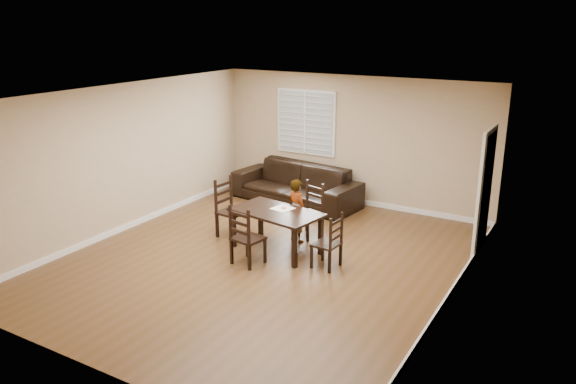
% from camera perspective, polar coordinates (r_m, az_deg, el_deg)
% --- Properties ---
extents(ground, '(7.00, 7.00, 0.00)m').
position_cam_1_polar(ground, '(9.30, -2.47, -6.88)').
color(ground, '#55351D').
rests_on(ground, ground).
extents(room, '(6.04, 7.04, 2.72)m').
position_cam_1_polar(room, '(8.85, -1.81, 4.22)').
color(room, tan).
rests_on(room, ground).
extents(dining_table, '(1.64, 1.09, 0.71)m').
position_cam_1_polar(dining_table, '(9.43, -1.20, -2.45)').
color(dining_table, black).
rests_on(dining_table, ground).
extents(chair_near, '(0.55, 0.53, 0.99)m').
position_cam_1_polar(chair_near, '(10.19, 2.46, -1.96)').
color(chair_near, black).
rests_on(chair_near, ground).
extents(chair_far, '(0.52, 0.49, 1.01)m').
position_cam_1_polar(chair_far, '(8.93, -4.62, -4.80)').
color(chair_far, black).
rests_on(chair_far, ground).
extents(chair_left, '(0.49, 0.52, 1.08)m').
position_cam_1_polar(chair_left, '(10.23, -6.21, -1.75)').
color(chair_left, black).
rests_on(chair_left, ground).
extents(chair_right, '(0.41, 0.43, 0.90)m').
position_cam_1_polar(chair_right, '(8.85, 4.53, -5.32)').
color(chair_right, black).
rests_on(chair_right, ground).
extents(child, '(0.49, 0.41, 1.15)m').
position_cam_1_polar(child, '(9.84, 0.90, -1.89)').
color(child, gray).
rests_on(child, ground).
extents(napkin, '(0.39, 0.39, 0.00)m').
position_cam_1_polar(napkin, '(9.52, -0.53, -1.67)').
color(napkin, white).
rests_on(napkin, dining_table).
extents(donut, '(0.09, 0.09, 0.03)m').
position_cam_1_polar(donut, '(9.50, -0.44, -1.58)').
color(donut, '#BD8144').
rests_on(donut, napkin).
extents(sofa, '(2.92, 1.45, 0.82)m').
position_cam_1_polar(sofa, '(11.98, 0.79, 0.80)').
color(sofa, black).
rests_on(sofa, ground).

